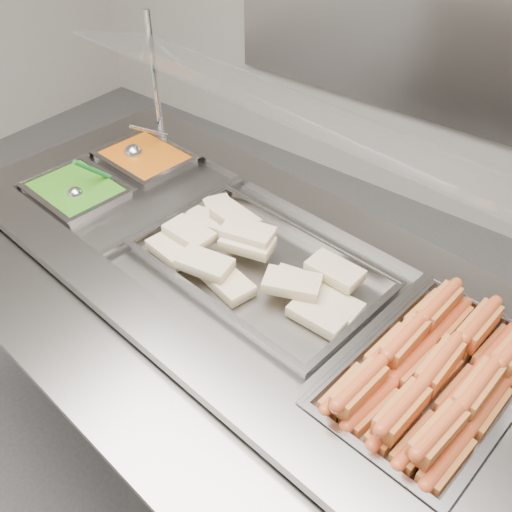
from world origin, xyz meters
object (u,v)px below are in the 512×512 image
Objects in this scene: sneeze_guard at (299,112)px; pan_hotdogs at (433,386)px; steam_counter at (245,356)px; serving_spoon at (79,190)px; pan_wraps at (259,271)px; ladle at (135,152)px.

pan_hotdogs is at bearing -24.60° from sneeze_guard.
sneeze_guard reaches higher than pan_hotdogs.
sneeze_guard is at bearing 155.40° from pan_hotdogs.
serving_spoon reaches higher than steam_counter.
pan_wraps is at bearing -79.97° from sneeze_guard.
serving_spoon is at bearing -154.39° from sneeze_guard.
serving_spoon is (-0.75, -0.10, 0.04)m from pan_wraps.
sneeze_guard is 0.50m from pan_wraps.
ladle reaches higher than pan_wraps.
pan_hotdogs is (0.66, -0.30, -0.45)m from sneeze_guard.
steam_counter is 10.02× the size of ladle.
sneeze_guard is 0.85m from ladle.
sneeze_guard is 2.34× the size of pan_wraps.
sneeze_guard is 2.88× the size of pan_hotdogs.
serving_spoon is at bearing -178.43° from pan_hotdogs.
serving_spoon is (-1.37, -0.04, 0.06)m from pan_hotdogs.
sneeze_guard reaches higher than pan_wraps.
pan_hotdogs is 1.37m from serving_spoon.
pan_wraps is at bearing 7.20° from serving_spoon.
pan_wraps is at bearing -5.32° from steam_counter.
pan_hotdogs and pan_wraps have the same top height.
sneeze_guard is at bearing 84.68° from steam_counter.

